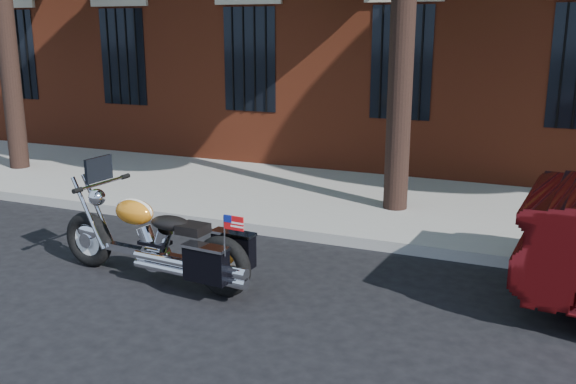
% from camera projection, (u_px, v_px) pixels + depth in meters
% --- Properties ---
extents(ground, '(120.00, 120.00, 0.00)m').
position_uv_depth(ground, '(291.00, 279.00, 7.41)').
color(ground, black).
rests_on(ground, ground).
extents(curb, '(40.00, 0.16, 0.15)m').
position_uv_depth(curb, '(331.00, 237.00, 8.62)').
color(curb, gray).
rests_on(curb, ground).
extents(sidewalk, '(40.00, 3.60, 0.15)m').
position_uv_depth(sidewalk, '(370.00, 203.00, 10.29)').
color(sidewalk, gray).
rests_on(sidewalk, ground).
extents(motorcycle, '(2.69, 0.89, 1.37)m').
position_uv_depth(motorcycle, '(161.00, 244.00, 7.17)').
color(motorcycle, black).
rests_on(motorcycle, ground).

